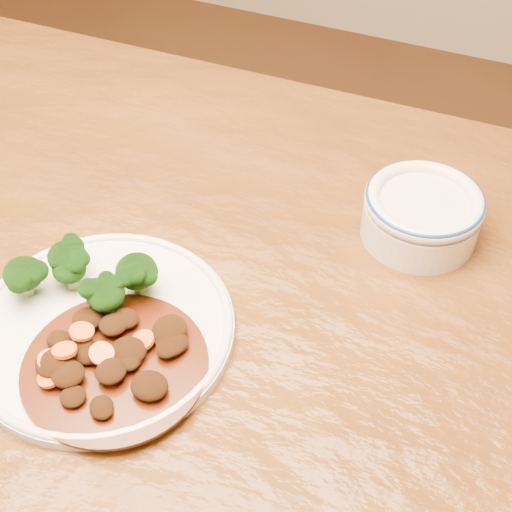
% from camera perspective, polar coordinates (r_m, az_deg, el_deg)
% --- Properties ---
extents(dining_table, '(1.51, 0.92, 0.75)m').
position_cam_1_polar(dining_table, '(0.88, -10.55, -4.79)').
color(dining_table, '#5D3410').
rests_on(dining_table, ground).
extents(dinner_plate, '(0.27, 0.27, 0.02)m').
position_cam_1_polar(dinner_plate, '(0.76, -12.18, -5.63)').
color(dinner_plate, silver).
rests_on(dinner_plate, dining_table).
extents(broccoli_florets, '(0.15, 0.09, 0.05)m').
position_cam_1_polar(broccoli_florets, '(0.77, -13.69, -1.37)').
color(broccoli_florets, '#769C51').
rests_on(broccoli_florets, dinner_plate).
extents(mince_stew, '(0.18, 0.18, 0.03)m').
position_cam_1_polar(mince_stew, '(0.71, -11.26, -7.98)').
color(mince_stew, '#441507').
rests_on(mince_stew, dinner_plate).
extents(dip_bowl, '(0.14, 0.14, 0.06)m').
position_cam_1_polar(dip_bowl, '(0.85, 13.13, 3.39)').
color(dip_bowl, beige).
rests_on(dip_bowl, dining_table).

